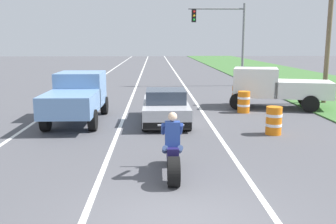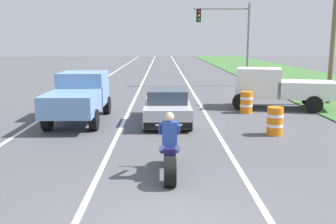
{
  "view_description": "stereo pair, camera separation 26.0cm",
  "coord_description": "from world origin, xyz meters",
  "px_view_note": "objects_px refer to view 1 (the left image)",
  "views": [
    {
      "loc": [
        -0.45,
        -6.36,
        3.28
      ],
      "look_at": [
        -0.01,
        5.89,
        1.0
      ],
      "focal_mm": 40.7,
      "sensor_mm": 36.0,
      "label": 1
    },
    {
      "loc": [
        -0.19,
        -6.36,
        3.28
      ],
      "look_at": [
        -0.01,
        5.89,
        1.0
      ],
      "focal_mm": 40.7,
      "sensor_mm": 36.0,
      "label": 2
    }
  ],
  "objects_px": {
    "traffic_light_mast_near": "(227,32)",
    "construction_barrel_nearest": "(274,120)",
    "pickup_truck_left_lane_light_blue": "(77,95)",
    "motorcycle_with_rider": "(172,154)",
    "construction_barrel_mid": "(244,102)",
    "sports_car_silver": "(166,107)",
    "pickup_truck_right_shoulder_white": "(275,86)",
    "construction_barrel_far": "(238,96)"
  },
  "relations": [
    {
      "from": "traffic_light_mast_near",
      "to": "construction_barrel_nearest",
      "type": "bearing_deg",
      "value": -94.05
    },
    {
      "from": "pickup_truck_left_lane_light_blue",
      "to": "construction_barrel_nearest",
      "type": "distance_m",
      "value": 7.81
    },
    {
      "from": "motorcycle_with_rider",
      "to": "construction_barrel_mid",
      "type": "relative_size",
      "value": 2.21
    },
    {
      "from": "construction_barrel_mid",
      "to": "sports_car_silver",
      "type": "bearing_deg",
      "value": -151.44
    },
    {
      "from": "pickup_truck_right_shoulder_white",
      "to": "construction_barrel_mid",
      "type": "distance_m",
      "value": 2.26
    },
    {
      "from": "motorcycle_with_rider",
      "to": "pickup_truck_left_lane_light_blue",
      "type": "xyz_separation_m",
      "value": [
        -3.59,
        6.64,
        0.51
      ]
    },
    {
      "from": "sports_car_silver",
      "to": "traffic_light_mast_near",
      "type": "bearing_deg",
      "value": 69.38
    },
    {
      "from": "motorcycle_with_rider",
      "to": "construction_barrel_far",
      "type": "bearing_deg",
      "value": 69.75
    },
    {
      "from": "construction_barrel_far",
      "to": "construction_barrel_nearest",
      "type": "bearing_deg",
      "value": -90.73
    },
    {
      "from": "traffic_light_mast_near",
      "to": "construction_barrel_mid",
      "type": "relative_size",
      "value": 6.0
    },
    {
      "from": "pickup_truck_left_lane_light_blue",
      "to": "construction_barrel_mid",
      "type": "distance_m",
      "value": 7.57
    },
    {
      "from": "pickup_truck_right_shoulder_white",
      "to": "construction_barrel_mid",
      "type": "relative_size",
      "value": 5.14
    },
    {
      "from": "pickup_truck_left_lane_light_blue",
      "to": "pickup_truck_right_shoulder_white",
      "type": "xyz_separation_m",
      "value": [
        9.12,
        3.04,
        0.0
      ]
    },
    {
      "from": "pickup_truck_left_lane_light_blue",
      "to": "construction_barrel_mid",
      "type": "xyz_separation_m",
      "value": [
        7.32,
        1.83,
        -0.6
      ]
    },
    {
      "from": "traffic_light_mast_near",
      "to": "construction_barrel_far",
      "type": "bearing_deg",
      "value": -96.43
    },
    {
      "from": "motorcycle_with_rider",
      "to": "pickup_truck_left_lane_light_blue",
      "type": "bearing_deg",
      "value": 118.43
    },
    {
      "from": "motorcycle_with_rider",
      "to": "construction_barrel_mid",
      "type": "height_order",
      "value": "motorcycle_with_rider"
    },
    {
      "from": "pickup_truck_right_shoulder_white",
      "to": "traffic_light_mast_near",
      "type": "distance_m",
      "value": 10.15
    },
    {
      "from": "pickup_truck_left_lane_light_blue",
      "to": "traffic_light_mast_near",
      "type": "relative_size",
      "value": 0.8
    },
    {
      "from": "sports_car_silver",
      "to": "construction_barrel_nearest",
      "type": "xyz_separation_m",
      "value": [
        3.79,
        -2.23,
        -0.13
      ]
    },
    {
      "from": "pickup_truck_right_shoulder_white",
      "to": "traffic_light_mast_near",
      "type": "xyz_separation_m",
      "value": [
        -0.64,
        9.71,
        2.86
      ]
    },
    {
      "from": "pickup_truck_right_shoulder_white",
      "to": "construction_barrel_nearest",
      "type": "bearing_deg",
      "value": -107.46
    },
    {
      "from": "traffic_light_mast_near",
      "to": "sports_car_silver",
      "type": "bearing_deg",
      "value": -110.62
    },
    {
      "from": "construction_barrel_far",
      "to": "motorcycle_with_rider",
      "type": "bearing_deg",
      "value": -110.25
    },
    {
      "from": "pickup_truck_right_shoulder_white",
      "to": "construction_barrel_far",
      "type": "xyz_separation_m",
      "value": [
        -1.63,
        0.89,
        -0.6
      ]
    },
    {
      "from": "motorcycle_with_rider",
      "to": "sports_car_silver",
      "type": "bearing_deg",
      "value": 89.78
    },
    {
      "from": "motorcycle_with_rider",
      "to": "traffic_light_mast_near",
      "type": "distance_m",
      "value": 20.28
    },
    {
      "from": "sports_car_silver",
      "to": "traffic_light_mast_near",
      "type": "xyz_separation_m",
      "value": [
        4.87,
        12.94,
        3.34
      ]
    },
    {
      "from": "sports_car_silver",
      "to": "pickup_truck_right_shoulder_white",
      "type": "distance_m",
      "value": 6.4
    },
    {
      "from": "construction_barrel_nearest",
      "to": "construction_barrel_mid",
      "type": "height_order",
      "value": "same"
    },
    {
      "from": "motorcycle_with_rider",
      "to": "pickup_truck_right_shoulder_white",
      "type": "height_order",
      "value": "pickup_truck_right_shoulder_white"
    },
    {
      "from": "motorcycle_with_rider",
      "to": "construction_barrel_far",
      "type": "distance_m",
      "value": 11.27
    },
    {
      "from": "pickup_truck_right_shoulder_white",
      "to": "construction_barrel_far",
      "type": "bearing_deg",
      "value": 151.46
    },
    {
      "from": "motorcycle_with_rider",
      "to": "construction_barrel_nearest",
      "type": "bearing_deg",
      "value": 47.91
    },
    {
      "from": "pickup_truck_left_lane_light_blue",
      "to": "construction_barrel_nearest",
      "type": "height_order",
      "value": "pickup_truck_left_lane_light_blue"
    },
    {
      "from": "traffic_light_mast_near",
      "to": "construction_barrel_far",
      "type": "relative_size",
      "value": 6.0
    },
    {
      "from": "construction_barrel_nearest",
      "to": "construction_barrel_far",
      "type": "relative_size",
      "value": 1.0
    },
    {
      "from": "motorcycle_with_rider",
      "to": "sports_car_silver",
      "type": "relative_size",
      "value": 0.51
    },
    {
      "from": "pickup_truck_right_shoulder_white",
      "to": "motorcycle_with_rider",
      "type": "bearing_deg",
      "value": -119.75
    },
    {
      "from": "sports_car_silver",
      "to": "traffic_light_mast_near",
      "type": "height_order",
      "value": "traffic_light_mast_near"
    },
    {
      "from": "construction_barrel_mid",
      "to": "construction_barrel_far",
      "type": "bearing_deg",
      "value": 85.34
    },
    {
      "from": "sports_car_silver",
      "to": "motorcycle_with_rider",
      "type": "bearing_deg",
      "value": -90.22
    }
  ]
}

